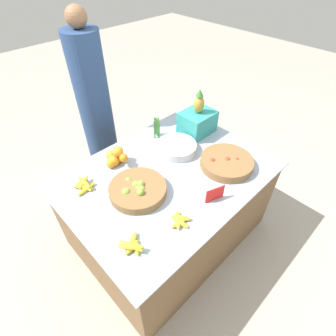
{
  "coord_description": "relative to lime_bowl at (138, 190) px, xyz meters",
  "views": [
    {
      "loc": [
        -0.97,
        -1.01,
        2.1
      ],
      "look_at": [
        0.0,
        0.0,
        0.81
      ],
      "focal_mm": 28.0,
      "sensor_mm": 36.0,
      "label": 1
    }
  ],
  "objects": [
    {
      "name": "banana_bunch_front_right",
      "position": [
        -0.24,
        0.31,
        -0.01
      ],
      "size": [
        0.16,
        0.17,
        0.06
      ],
      "color": "yellow",
      "rests_on": "market_table"
    },
    {
      "name": "banana_bunch_middle_left",
      "position": [
        -0.29,
        -0.3,
        -0.01
      ],
      "size": [
        0.16,
        0.15,
        0.06
      ],
      "color": "yellow",
      "rests_on": "market_table"
    },
    {
      "name": "veg_bundle",
      "position": [
        0.54,
        0.41,
        0.05
      ],
      "size": [
        0.07,
        0.07,
        0.17
      ],
      "color": "#4C8E42",
      "rests_on": "market_table"
    },
    {
      "name": "vendor_person",
      "position": [
        0.3,
        0.97,
        0.01
      ],
      "size": [
        0.29,
        0.29,
        1.71
      ],
      "color": "navy",
      "rests_on": "ground_plane"
    },
    {
      "name": "produce_crate",
      "position": [
        0.84,
        0.21,
        0.08
      ],
      "size": [
        0.28,
        0.23,
        0.4
      ],
      "color": "teal",
      "rests_on": "market_table"
    },
    {
      "name": "price_sign",
      "position": [
        0.32,
        -0.4,
        0.02
      ],
      "size": [
        0.13,
        0.05,
        0.11
      ],
      "rotation": [
        0.0,
        0.0,
        -0.34
      ],
      "color": "red",
      "rests_on": "market_table"
    },
    {
      "name": "orange_pile",
      "position": [
        0.07,
        0.36,
        0.02
      ],
      "size": [
        0.17,
        0.21,
        0.14
      ],
      "color": "orange",
      "rests_on": "market_table"
    },
    {
      "name": "metal_bowl",
      "position": [
        0.52,
        0.14,
        -0.0
      ],
      "size": [
        0.32,
        0.32,
        0.07
      ],
      "color": "silver",
      "rests_on": "market_table"
    },
    {
      "name": "banana_bunch_back_center",
      "position": [
        0.03,
        -0.36,
        -0.02
      ],
      "size": [
        0.15,
        0.14,
        0.04
      ],
      "color": "yellow",
      "rests_on": "market_table"
    },
    {
      "name": "market_table",
      "position": [
        0.28,
        0.0,
        -0.41
      ],
      "size": [
        1.52,
        1.14,
        0.76
      ],
      "color": "brown",
      "rests_on": "ground_plane"
    },
    {
      "name": "ground_plane",
      "position": [
        0.28,
        0.0,
        -0.79
      ],
      "size": [
        12.0,
        12.0,
        0.0
      ],
      "primitive_type": "plane",
      "color": "#ADA599"
    },
    {
      "name": "tomato_basket",
      "position": [
        0.65,
        -0.25,
        0.0
      ],
      "size": [
        0.4,
        0.4,
        0.08
      ],
      "color": "olive",
      "rests_on": "market_table"
    },
    {
      "name": "lime_bowl",
      "position": [
        0.0,
        0.0,
        0.0
      ],
      "size": [
        0.39,
        0.39,
        0.1
      ],
      "color": "olive",
      "rests_on": "market_table"
    }
  ]
}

